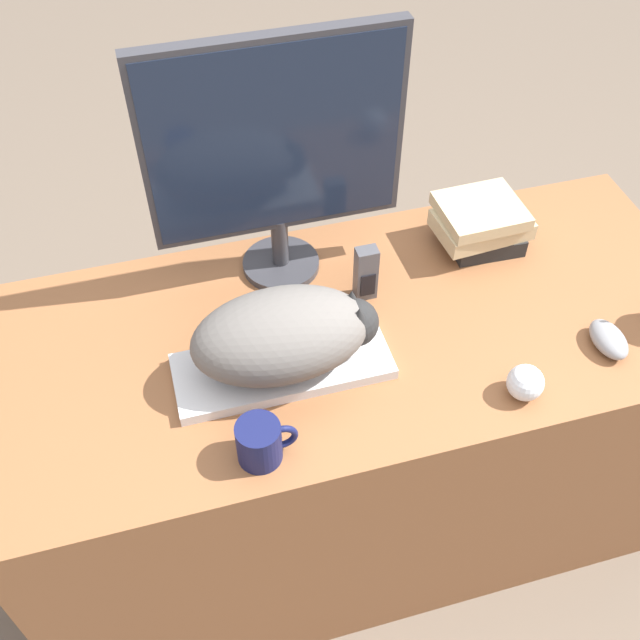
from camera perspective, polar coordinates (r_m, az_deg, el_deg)
ground_plane at (r=2.04m, az=5.15°, el=-22.02°), size 12.00×12.00×0.00m
desk at (r=1.83m, az=2.64°, el=-8.61°), size 1.50×0.65×0.78m
keyboard at (r=1.44m, az=-2.88°, el=-3.55°), size 0.42×0.16×0.02m
cat at (r=1.37m, az=-2.58°, el=-1.07°), size 0.36×0.20×0.16m
monitor at (r=1.45m, az=-3.44°, el=12.94°), size 0.51×0.17×0.54m
computer_mouse at (r=1.58m, az=21.13°, el=-1.38°), size 0.06×0.10×0.04m
coffee_mug at (r=1.31m, az=-4.55°, el=-9.25°), size 0.11×0.08×0.09m
baseball at (r=1.44m, az=15.38°, el=-4.62°), size 0.07×0.07×0.07m
phone at (r=1.54m, az=3.52°, el=3.57°), size 0.04×0.03×0.13m
book_stack at (r=1.70m, az=12.20°, el=7.17°), size 0.21×0.16×0.11m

